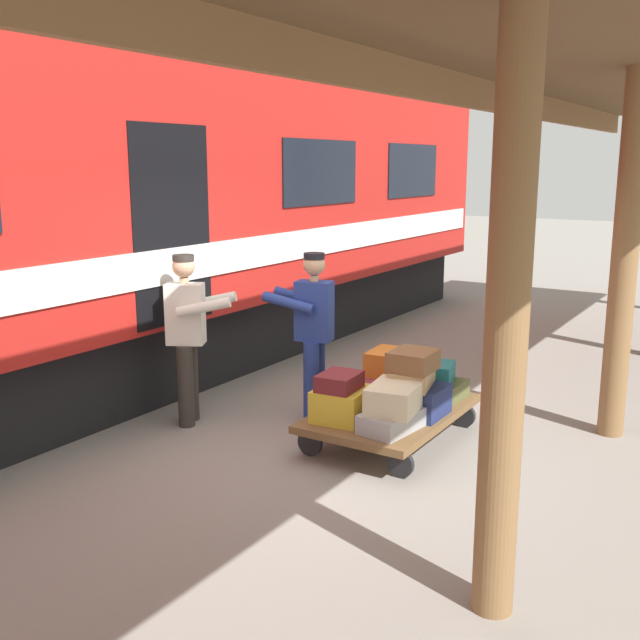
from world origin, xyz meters
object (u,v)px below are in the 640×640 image
suitcase_teal_softside (435,372)px  porter_in_overalls (312,330)px  train_car (72,210)px  luggage_cart (391,414)px  suitcase_navy_fabric (416,400)px  suitcase_tan_vintage (412,377)px  suitcase_olive_duffel (437,391)px  suitcase_orange_carryall (391,363)px  suitcase_yellow_case (342,404)px  porter_by_door (188,333)px  suitcase_brown_leather (413,361)px  suitcase_cream_canvas (394,398)px  suitcase_gray_aluminum (392,420)px  suitcase_maroon_trunk (339,381)px  suitcase_black_hardshell (391,383)px  suitcase_burgundy_valise (368,395)px

suitcase_teal_softside → porter_in_overalls: (1.19, 0.37, 0.35)m
train_car → luggage_cart: train_car is taller
suitcase_navy_fabric → porter_in_overalls: 1.33m
luggage_cart → suitcase_tan_vintage: size_ratio=3.47×
suitcase_olive_duffel → suitcase_orange_carryall: (0.50, 0.01, 0.21)m
suitcase_yellow_case → suitcase_tan_vintage: bearing=-136.6°
suitcase_tan_vintage → suitcase_teal_softside: bearing=-88.9°
porter_by_door → suitcase_brown_leather: bearing=-165.8°
suitcase_yellow_case → suitcase_navy_fabric: size_ratio=0.95×
suitcase_cream_canvas → luggage_cart: bearing=-60.9°
luggage_cart → porter_in_overalls: porter_in_overalls is taller
suitcase_navy_fabric → suitcase_tan_vintage: suitcase_tan_vintage is taller
suitcase_yellow_case → porter_by_door: porter_by_door is taller
suitcase_gray_aluminum → suitcase_teal_softside: bearing=-87.9°
suitcase_maroon_trunk → suitcase_cream_canvas: 0.52m
suitcase_teal_softside → suitcase_orange_carryall: (0.46, 0.04, 0.03)m
suitcase_teal_softside → porter_in_overalls: 1.29m
suitcase_olive_duffel → suitcase_maroon_trunk: (0.51, 1.02, 0.28)m
suitcase_black_hardshell → suitcase_orange_carryall: 0.21m
luggage_cart → porter_by_door: porter_by_door is taller
train_car → suitcase_olive_duffel: (-4.03, -0.90, -1.67)m
suitcase_brown_leather → porter_in_overalls: porter_in_overalls is taller
suitcase_olive_duffel → porter_by_door: (2.18, 1.12, 0.53)m
train_car → suitcase_navy_fabric: train_car is taller
train_car → suitcase_black_hardshell: bearing=-165.7°
suitcase_black_hardshell → suitcase_orange_carryall: suitcase_orange_carryall is taller
luggage_cart → suitcase_black_hardshell: 0.57m
suitcase_olive_duffel → suitcase_teal_softside: bearing=-39.5°
luggage_cart → suitcase_teal_softside: size_ratio=4.62×
suitcase_navy_fabric → porter_by_door: (2.18, 0.63, 0.48)m
suitcase_black_hardshell → suitcase_burgundy_valise: (-0.00, 0.49, 0.01)m
suitcase_orange_carryall → suitcase_olive_duffel: bearing=-179.2°
train_car → suitcase_cream_canvas: 4.30m
suitcase_black_hardshell → suitcase_cream_canvas: (-0.51, 0.95, 0.20)m
suitcase_yellow_case → suitcase_teal_softside: size_ratio=1.27×
suitcase_cream_canvas → train_car: bearing=-0.8°
suitcase_maroon_trunk → suitcase_brown_leather: size_ratio=0.96×
luggage_cart → suitcase_tan_vintage: 0.46m
suitcase_tan_vintage → porter_in_overalls: porter_in_overalls is taller
suitcase_olive_duffel → suitcase_maroon_trunk: suitcase_maroon_trunk is taller
suitcase_yellow_case → suitcase_black_hardshell: (0.00, -0.98, -0.06)m
train_car → suitcase_teal_softside: 4.36m
luggage_cart → suitcase_brown_leather: bearing=162.7°
suitcase_tan_vintage → suitcase_cream_canvas: size_ratio=0.95×
suitcase_yellow_case → suitcase_brown_leather: bearing=-140.4°
suitcase_tan_vintage → suitcase_orange_carryall: 0.70m
luggage_cart → suitcase_burgundy_valise: (0.25, 0.00, 0.14)m
suitcase_brown_leather → train_car: bearing=4.7°
suitcase_navy_fabric → suitcase_burgundy_valise: 0.50m
luggage_cart → porter_by_door: size_ratio=1.04×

